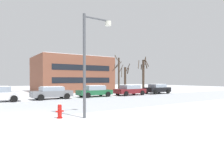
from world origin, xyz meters
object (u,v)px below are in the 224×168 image
fire_hydrant (60,111)px  parked_car_green (95,91)px  street_lamp (90,55)px  parked_car_maroon (130,90)px  parked_car_gray (52,93)px  parked_car_black (157,89)px

fire_hydrant → parked_car_green: 13.62m
fire_hydrant → parked_car_green: (8.06, 10.97, 0.31)m
street_lamp → parked_car_maroon: size_ratio=1.31×
fire_hydrant → parked_car_gray: (2.79, 10.96, 0.31)m
fire_hydrant → parked_car_green: parked_car_green is taller
fire_hydrant → parked_car_gray: parked_car_gray is taller
fire_hydrant → parked_car_black: size_ratio=0.19×
fire_hydrant → parked_car_green: bearing=53.7°
street_lamp → parked_car_gray: street_lamp is taller
parked_car_maroon → fire_hydrant: bearing=-141.5°
fire_hydrant → street_lamp: 3.51m
parked_car_maroon → parked_car_black: (5.28, 0.04, 0.02)m
parked_car_gray → parked_car_maroon: parked_car_maroon is taller
street_lamp → parked_car_black: (17.12, 11.32, -2.76)m
fire_hydrant → street_lamp: street_lamp is taller
parked_car_green → parked_car_maroon: same height
fire_hydrant → street_lamp: (1.50, -0.67, 3.10)m
parked_car_gray → parked_car_black: size_ratio=1.01×
fire_hydrant → street_lamp: size_ratio=0.14×
parked_car_black → parked_car_maroon: bearing=-179.5°
street_lamp → parked_car_gray: bearing=83.7°
fire_hydrant → parked_car_maroon: 17.05m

